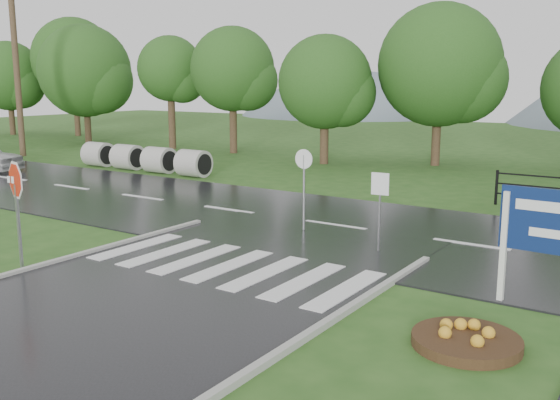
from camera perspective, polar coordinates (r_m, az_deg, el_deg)
The scene contains 10 objects.
ground at distance 11.14m, azimuth -21.19°, elevation -12.09°, with size 120.00×120.00×0.00m, color #2A531B.
main_road at distance 18.40m, azimuth 5.09°, elevation -2.41°, with size 90.00×8.00×0.04m, color black.
crosswalk at distance 14.35m, azimuth -4.64°, elevation -5.98°, with size 6.50×2.80×0.02m.
treeline at distance 30.97m, azimuth 19.36°, elevation 2.41°, with size 83.20×5.20×10.00m.
culvert_pipes at distance 30.22m, azimuth -12.40°, elevation 3.73°, with size 7.60×1.20×1.20m.
stop_sign at distance 15.11m, azimuth -22.99°, elevation 0.91°, with size 1.12×0.33×2.61m.
flower_bed at distance 10.68m, azimuth 16.68°, elevation -12.07°, with size 1.74×1.74×0.35m.
reg_sign_small at distance 15.41m, azimuth 9.12°, elevation 0.36°, with size 0.45×0.07×2.01m.
reg_sign_round at distance 17.42m, azimuth 2.20°, elevation 1.81°, with size 0.55×0.07×2.35m.
utility_pole_west at distance 38.32m, azimuth -22.97°, elevation 11.31°, with size 1.71×0.71×10.00m.
Camera 1 is at (8.58, -5.73, 4.20)m, focal length 40.00 mm.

